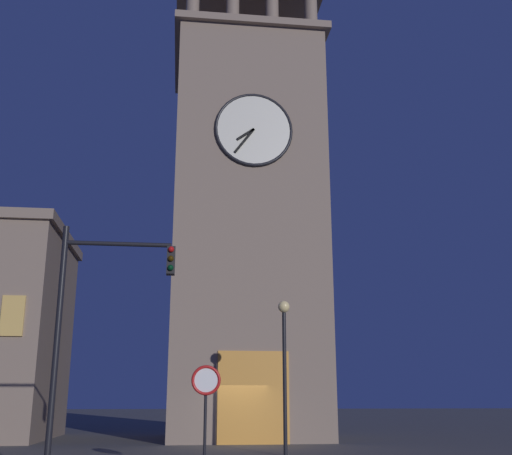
# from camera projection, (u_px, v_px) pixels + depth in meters

# --- Properties ---
(ground_plane) EXTENTS (200.00, 200.00, 0.00)m
(ground_plane) POSITION_uv_depth(u_px,v_px,m) (241.00, 446.00, 26.04)
(ground_plane) COLOR #56544F
(clocktower) EXTENTS (8.20, 8.39, 26.82)m
(clocktower) POSITION_uv_depth(u_px,v_px,m) (245.00, 225.00, 33.60)
(clocktower) COLOR gray
(clocktower) RESTS_ON ground_plane
(traffic_signal_near) EXTENTS (2.98, 0.41, 6.35)m
(traffic_signal_near) POSITION_uv_depth(u_px,v_px,m) (94.00, 310.00, 16.06)
(traffic_signal_near) COLOR black
(traffic_signal_near) RESTS_ON ground_plane
(street_lamp) EXTENTS (0.44, 0.44, 5.43)m
(street_lamp) POSITION_uv_depth(u_px,v_px,m) (284.00, 347.00, 22.68)
(street_lamp) COLOR black
(street_lamp) RESTS_ON ground_plane
(no_horn_sign) EXTENTS (0.78, 0.14, 2.79)m
(no_horn_sign) POSITION_uv_depth(u_px,v_px,m) (206.00, 389.00, 16.41)
(no_horn_sign) COLOR black
(no_horn_sign) RESTS_ON ground_plane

